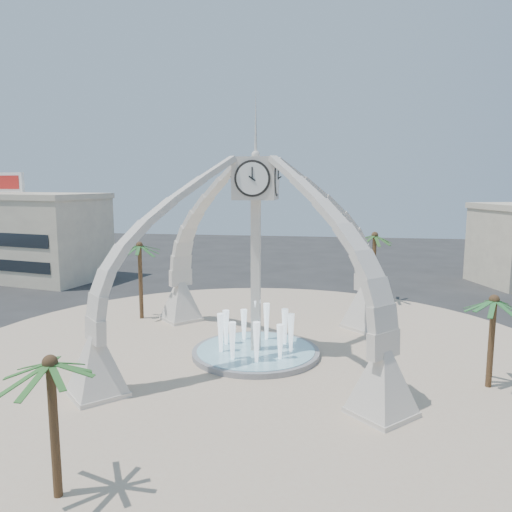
# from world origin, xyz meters

# --- Properties ---
(ground) EXTENTS (140.00, 140.00, 0.00)m
(ground) POSITION_xyz_m (0.00, 0.00, 0.00)
(ground) COLOR #282828
(ground) RESTS_ON ground
(plaza) EXTENTS (40.00, 40.00, 0.06)m
(plaza) POSITION_xyz_m (0.00, 0.00, 0.03)
(plaza) COLOR #C1AC8F
(plaza) RESTS_ON ground
(clock_tower) EXTENTS (17.94, 17.94, 16.30)m
(clock_tower) POSITION_xyz_m (-0.00, -0.00, 6.49)
(clock_tower) COLOR beige
(clock_tower) RESTS_ON ground
(fountain) EXTENTS (8.00, 8.00, 3.62)m
(fountain) POSITION_xyz_m (0.00, 0.00, 0.29)
(fountain) COLOR gray
(fountain) RESTS_ON ground
(building_nw) EXTENTS (23.75, 13.73, 11.90)m
(building_nw) POSITION_xyz_m (-32.00, 22.00, 4.83)
(building_nw) COLOR beige
(building_nw) RESTS_ON ground
(palm_east) EXTENTS (4.46, 4.46, 5.43)m
(palm_east) POSITION_xyz_m (13.00, -2.88, 4.73)
(palm_east) COLOR brown
(palm_east) RESTS_ON ground
(palm_west) EXTENTS (3.97, 3.97, 6.59)m
(palm_west) POSITION_xyz_m (-10.35, 7.07, 5.84)
(palm_west) COLOR brown
(palm_west) RESTS_ON ground
(palm_north) EXTENTS (3.92, 3.92, 6.87)m
(palm_north) POSITION_xyz_m (8.29, 15.52, 6.04)
(palm_north) COLOR brown
(palm_north) RESTS_ON ground
(palm_south) EXTENTS (3.48, 3.48, 5.51)m
(palm_south) POSITION_xyz_m (-4.57, -15.11, 4.82)
(palm_south) COLOR brown
(palm_south) RESTS_ON ground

